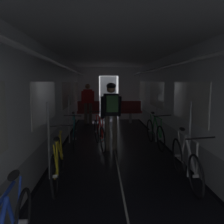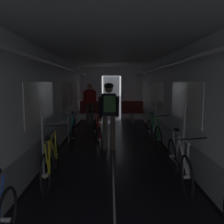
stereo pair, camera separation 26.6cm
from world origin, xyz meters
name	(u,v)px [view 1 (the left image)]	position (x,y,z in m)	size (l,w,h in m)	color
train_car_shell	(115,84)	(0.00, 3.60, 1.70)	(3.14, 12.34, 2.57)	black
bench_seat_far_left	(89,110)	(-0.90, 8.07, 0.57)	(0.98, 0.51, 0.95)	gray
bench_seat_far_right	(130,110)	(0.90, 8.07, 0.57)	(0.98, 0.51, 0.95)	gray
bicycle_yellow	(58,162)	(-1.08, 1.90, 0.38)	(0.44, 1.69, 0.94)	black
bicycle_white	(186,162)	(1.11, 1.83, 0.38)	(0.44, 1.69, 0.95)	black
bicycle_green	(155,133)	(1.12, 4.20, 0.38)	(0.44, 1.69, 0.94)	black
bicycle_teal	(75,132)	(-1.07, 4.31, 0.38)	(0.44, 1.69, 0.95)	black
person_cyclist_aisle	(111,109)	(-0.09, 3.87, 1.07)	(0.55, 0.41, 1.73)	brown
bicycle_red_in_aisle	(99,134)	(-0.39, 4.14, 0.38)	(0.46, 1.68, 0.94)	black
person_standing_near_bench	(88,101)	(-0.90, 7.70, 0.98)	(0.53, 0.23, 1.69)	brown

